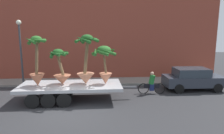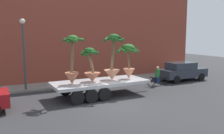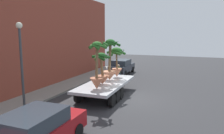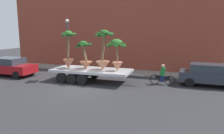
% 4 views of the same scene
% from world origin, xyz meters
% --- Properties ---
extents(ground_plane, '(60.00, 60.00, 0.00)m').
position_xyz_m(ground_plane, '(0.00, 0.00, 0.00)').
color(ground_plane, '#2D2D30').
extents(sidewalk, '(24.00, 2.20, 0.15)m').
position_xyz_m(sidewalk, '(0.00, 6.10, 0.07)').
color(sidewalk, gray).
rests_on(sidewalk, ground).
extents(building_facade, '(24.00, 1.20, 8.08)m').
position_xyz_m(building_facade, '(0.00, 7.80, 4.04)').
color(building_facade, brown).
rests_on(building_facade, ground).
extents(flatbed_trailer, '(7.11, 2.65, 0.98)m').
position_xyz_m(flatbed_trailer, '(-0.30, 1.86, 0.77)').
color(flatbed_trailer, '#B7BABF').
rests_on(flatbed_trailer, ground).
extents(potted_palm_rear, '(1.49, 1.47, 2.99)m').
position_xyz_m(potted_palm_rear, '(0.90, 1.97, 2.29)').
color(potted_palm_rear, tan).
rests_on(potted_palm_rear, flatbed_trailer).
extents(potted_palm_middle, '(1.57, 1.59, 2.33)m').
position_xyz_m(potted_palm_middle, '(2.00, 1.86, 2.35)').
color(potted_palm_middle, '#C17251').
rests_on(potted_palm_middle, flatbed_trailer).
extents(potted_palm_front, '(1.25, 1.28, 2.15)m').
position_xyz_m(potted_palm_front, '(-0.62, 1.93, 1.90)').
color(potted_palm_front, '#B26647').
rests_on(potted_palm_front, flatbed_trailer).
extents(potted_palm_extra, '(1.23, 1.24, 2.92)m').
position_xyz_m(potted_palm_extra, '(-1.92, 1.67, 2.27)').
color(potted_palm_extra, '#B26647').
rests_on(potted_palm_extra, flatbed_trailer).
extents(cyclist, '(1.84, 0.37, 1.54)m').
position_xyz_m(cyclist, '(5.17, 2.85, 0.67)').
color(cyclist, black).
rests_on(cyclist, ground).
extents(parked_car, '(4.17, 1.82, 1.58)m').
position_xyz_m(parked_car, '(8.34, 3.60, 0.82)').
color(parked_car, '#2D333D').
rests_on(parked_car, ground).
extents(street_lamp, '(0.36, 0.36, 4.83)m').
position_xyz_m(street_lamp, '(-4.20, 5.30, 3.23)').
color(street_lamp, '#383D42').
rests_on(street_lamp, sidewalk).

